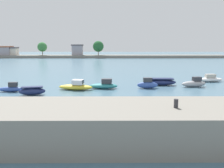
# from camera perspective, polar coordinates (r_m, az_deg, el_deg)

# --- Properties ---
(ground_plane) EXTENTS (400.00, 400.00, 0.00)m
(ground_plane) POSITION_cam_1_polar(r_m,az_deg,el_deg) (26.28, -16.93, -6.99)
(ground_plane) COLOR slate
(seawall_embankment) EXTENTS (84.14, 6.83, 2.68)m
(seawall_embankment) POSITION_cam_1_polar(r_m,az_deg,el_deg) (19.86, -22.61, -8.55)
(seawall_embankment) COLOR gray
(seawall_embankment) RESTS_ON ground
(mooring_bollard) EXTENTS (0.31, 0.31, 0.63)m
(mooring_bollard) POSITION_cam_1_polar(r_m,az_deg,el_deg) (18.12, 14.56, -4.37)
(mooring_bollard) COLOR #2D2D33
(mooring_bollard) RESTS_ON seawall_embankment
(moored_boat_1) EXTENTS (3.67, 1.18, 1.46)m
(moored_boat_1) POSITION_cam_1_polar(r_m,az_deg,el_deg) (40.37, -22.30, -0.95)
(moored_boat_1) COLOR #3856A8
(moored_boat_1) RESTS_ON ground
(moored_boat_2) EXTENTS (3.83, 2.03, 1.22)m
(moored_boat_2) POSITION_cam_1_polar(r_m,az_deg,el_deg) (36.63, -17.94, -1.55)
(moored_boat_2) COLOR navy
(moored_boat_2) RESTS_ON ground
(moored_boat_3) EXTENTS (5.63, 2.65, 1.61)m
(moored_boat_3) POSITION_cam_1_polar(r_m,az_deg,el_deg) (39.26, -8.32, -0.52)
(moored_boat_3) COLOR yellow
(moored_boat_3) RESTS_ON ground
(moored_boat_4) EXTENTS (4.63, 1.89, 1.60)m
(moored_boat_4) POSITION_cam_1_polar(r_m,az_deg,el_deg) (39.95, -1.87, -0.28)
(moored_boat_4) COLOR teal
(moored_boat_4) RESTS_ON ground
(moored_boat_5) EXTENTS (3.42, 1.21, 1.75)m
(moored_boat_5) POSITION_cam_1_polar(r_m,az_deg,el_deg) (40.51, 8.22, -0.07)
(moored_boat_5) COLOR #3856A8
(moored_boat_5) RESTS_ON ground
(moored_boat_6) EXTENTS (5.20, 2.09, 1.22)m
(moored_boat_6) POSITION_cam_1_polar(r_m,az_deg,el_deg) (44.08, 11.30, 0.49)
(moored_boat_6) COLOR navy
(moored_boat_6) RESTS_ON ground
(moored_boat_7) EXTENTS (4.52, 2.21, 1.69)m
(moored_boat_7) POSITION_cam_1_polar(r_m,az_deg,el_deg) (43.74, 18.41, 0.16)
(moored_boat_7) COLOR #9E9EA3
(moored_boat_7) RESTS_ON ground
(moored_boat_8) EXTENTS (5.62, 2.17, 1.47)m
(moored_boat_8) POSITION_cam_1_polar(r_m,az_deg,el_deg) (50.60, 21.51, 1.06)
(moored_boat_8) COLOR white
(moored_boat_8) RESTS_ON ground
(mooring_buoy_1) EXTENTS (0.42, 0.42, 0.42)m
(mooring_buoy_1) POSITION_cam_1_polar(r_m,az_deg,el_deg) (33.13, 20.82, -3.48)
(mooring_buoy_1) COLOR yellow
(mooring_buoy_1) RESTS_ON ground
(distant_shoreline) EXTENTS (132.20, 9.50, 8.60)m
(distant_shoreline) POSITION_cam_1_polar(r_m,az_deg,el_deg) (129.71, -6.47, 6.82)
(distant_shoreline) COLOR gray
(distant_shoreline) RESTS_ON ground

